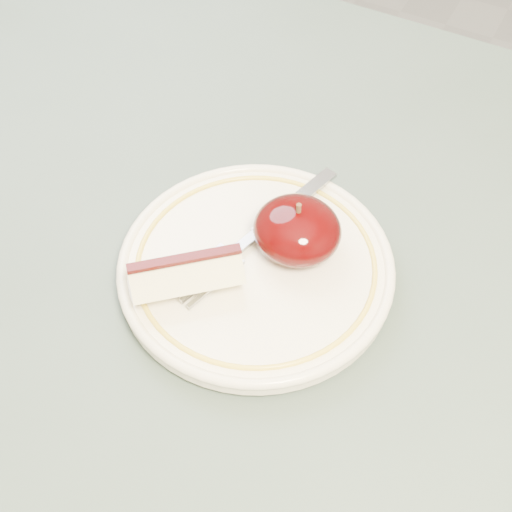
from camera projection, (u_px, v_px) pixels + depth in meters
The scene contains 5 objects.
table at pixel (180, 352), 0.64m from camera, with size 0.90×0.90×0.75m.
plate at pixel (256, 267), 0.57m from camera, with size 0.22×0.22×0.02m.
apple_half at pixel (297, 230), 0.56m from camera, with size 0.07×0.07×0.05m.
apple_wedge at pixel (186, 274), 0.54m from camera, with size 0.09×0.08×0.04m.
fork at pixel (255, 235), 0.58m from camera, with size 0.07×0.18×0.00m.
Camera 1 is at (0.21, -0.26, 1.22)m, focal length 50.00 mm.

